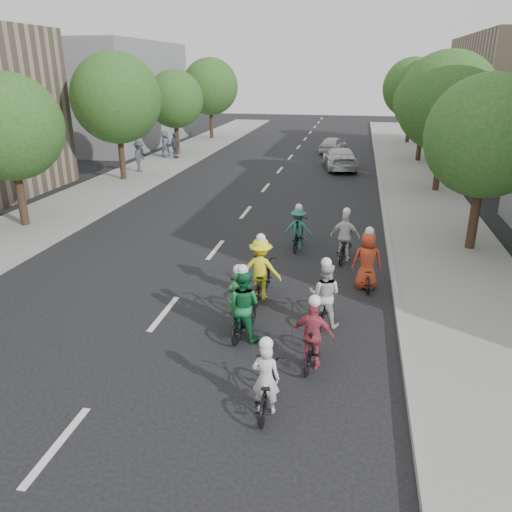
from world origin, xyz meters
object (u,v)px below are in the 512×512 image
(cyclist_8, at_px, (345,242))
(spectator_0, at_px, (139,156))
(cyclist_0, at_px, (266,385))
(cyclist_4, at_px, (367,266))
(cyclist_2, at_px, (261,274))
(spectator_1, at_px, (175,146))
(follow_car_lead, at_px, (340,158))
(spectator_2, at_px, (165,144))
(cyclist_6, at_px, (324,300))
(cyclist_5, at_px, (240,302))
(cyclist_1, at_px, (243,310))
(cyclist_7, at_px, (298,231))
(cyclist_3, at_px, (313,340))
(follow_car_trail, at_px, (333,145))

(cyclist_8, relative_size, spectator_0, 1.04)
(cyclist_0, distance_m, cyclist_4, 6.34)
(cyclist_2, xyz_separation_m, spectator_1, (-10.02, 20.69, 0.31))
(follow_car_lead, distance_m, spectator_2, 12.25)
(cyclist_6, distance_m, spectator_1, 24.88)
(cyclist_4, xyz_separation_m, cyclist_5, (-3.10, -2.94, -0.05))
(cyclist_1, xyz_separation_m, follow_car_lead, (1.33, 21.94, -0.05))
(cyclist_1, height_order, follow_car_lead, cyclist_1)
(cyclist_1, height_order, spectator_2, spectator_2)
(follow_car_lead, bearing_deg, cyclist_6, 81.69)
(cyclist_1, height_order, spectator_1, cyclist_1)
(cyclist_8, height_order, spectator_0, spectator_0)
(cyclist_2, distance_m, cyclist_4, 3.15)
(spectator_2, bearing_deg, cyclist_0, -165.86)
(cyclist_2, distance_m, cyclist_6, 2.19)
(cyclist_7, xyz_separation_m, spectator_0, (-10.96, 11.40, 0.43))
(cyclist_7, bearing_deg, cyclist_5, 85.80)
(cyclist_1, xyz_separation_m, cyclist_2, (-0.01, 2.26, -0.03))
(cyclist_4, bearing_deg, cyclist_8, -78.49)
(cyclist_6, relative_size, spectator_1, 1.04)
(cyclist_6, relative_size, cyclist_8, 0.94)
(cyclist_3, relative_size, cyclist_4, 0.91)
(cyclist_3, bearing_deg, cyclist_2, -53.21)
(cyclist_2, relative_size, spectator_2, 1.09)
(cyclist_0, xyz_separation_m, cyclist_3, (0.72, 1.62, 0.11))
(cyclist_4, xyz_separation_m, spectator_1, (-12.90, 19.41, 0.35))
(cyclist_5, height_order, spectator_1, spectator_1)
(cyclist_0, bearing_deg, cyclist_3, -115.13)
(cyclist_0, bearing_deg, spectator_2, -66.42)
(cyclist_6, height_order, spectator_0, spectator_0)
(cyclist_0, distance_m, cyclist_8, 8.33)
(cyclist_5, bearing_deg, cyclist_1, 106.21)
(cyclist_4, height_order, spectator_1, cyclist_4)
(cyclist_7, bearing_deg, cyclist_3, 102.32)
(cyclist_8, relative_size, spectator_2, 1.06)
(cyclist_6, xyz_separation_m, cyclist_7, (-1.30, 5.44, 0.01))
(cyclist_7, relative_size, follow_car_trail, 0.52)
(cyclist_4, relative_size, spectator_1, 1.09)
(cyclist_2, distance_m, cyclist_5, 1.67)
(follow_car_lead, bearing_deg, spectator_1, -14.72)
(cyclist_0, xyz_separation_m, cyclist_7, (-0.48, 9.03, 0.14))
(cyclist_0, xyz_separation_m, cyclist_2, (-1.01, 4.77, 0.19))
(cyclist_3, relative_size, spectator_1, 0.99)
(cyclist_2, distance_m, spectator_2, 23.60)
(cyclist_5, xyz_separation_m, spectator_1, (-9.80, 22.34, 0.40))
(cyclist_8, distance_m, follow_car_lead, 16.22)
(cyclist_0, distance_m, cyclist_7, 9.04)
(cyclist_3, height_order, cyclist_7, cyclist_3)
(follow_car_trail, bearing_deg, follow_car_lead, 108.57)
(cyclist_3, height_order, cyclist_5, cyclist_3)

